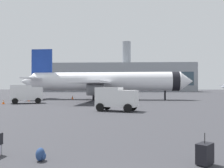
# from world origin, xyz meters

# --- Properties ---
(airplane_at_gate) EXTENTS (35.74, 32.21, 10.50)m
(airplane_at_gate) POSITION_xyz_m (-4.10, 45.12, 3.66)
(airplane_at_gate) COLOR white
(airplane_at_gate) RESTS_ON ground
(service_truck) EXTENTS (5.28, 3.98, 2.90)m
(service_truck) POSITION_xyz_m (-15.54, 33.39, 1.61)
(service_truck) COLOR white
(service_truck) RESTS_ON ground
(cargo_van) EXTENTS (4.79, 3.35, 2.60)m
(cargo_van) POSITION_xyz_m (-0.83, 22.10, 1.45)
(cargo_van) COLOR white
(cargo_van) RESTS_ON ground
(safety_cone_near) EXTENTS (0.44, 0.44, 0.65)m
(safety_cone_near) POSITION_xyz_m (-19.98, 40.04, 0.32)
(safety_cone_near) COLOR #F2590C
(safety_cone_near) RESTS_ON ground
(safety_cone_mid) EXTENTS (0.44, 0.44, 0.76)m
(safety_cone_mid) POSITION_xyz_m (-17.21, 38.58, 0.37)
(safety_cone_mid) COLOR #F2590C
(safety_cone_mid) RESTS_ON ground
(safety_cone_far) EXTENTS (0.44, 0.44, 0.64)m
(safety_cone_far) POSITION_xyz_m (-18.30, 31.53, 0.31)
(safety_cone_far) COLOR #F2590C
(safety_cone_far) RESTS_ON ground
(safety_cone_outer) EXTENTS (0.44, 0.44, 0.80)m
(safety_cone_outer) POSITION_xyz_m (-10.94, 46.35, 0.39)
(safety_cone_outer) COLOR #F2590C
(safety_cone_outer) RESTS_ON ground
(rolling_suitcase) EXTENTS (0.72, 0.74, 1.10)m
(rolling_suitcase) POSITION_xyz_m (2.85, 4.14, 0.39)
(rolling_suitcase) COLOR black
(rolling_suitcase) RESTS_ON ground
(traveller_backpack) EXTENTS (0.36, 0.40, 0.48)m
(traveller_backpack) POSITION_xyz_m (-2.93, 4.27, 0.23)
(traveller_backpack) COLOR navy
(traveller_backpack) RESTS_ON ground
(terminal_building) EXTENTS (78.67, 22.57, 26.27)m
(terminal_building) POSITION_xyz_m (-4.47, 123.77, 7.25)
(terminal_building) COLOR gray
(terminal_building) RESTS_ON ground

